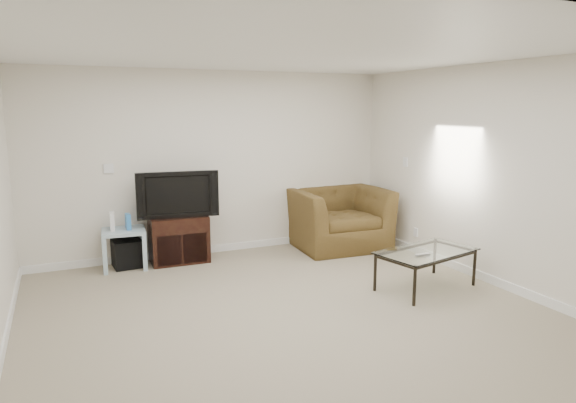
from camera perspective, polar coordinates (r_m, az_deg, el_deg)
name	(u,v)px	position (r m, az deg, el deg)	size (l,w,h in m)	color
floor	(291,316)	(5.12, 0.38, -12.62)	(5.00, 5.00, 0.00)	tan
ceiling	(292,51)	(4.74, 0.41, 16.40)	(5.00, 5.00, 0.00)	white
wall_back	(216,163)	(7.11, -8.00, 4.21)	(5.00, 0.02, 2.50)	silver
wall_right	(493,175)	(6.23, 21.84, 2.70)	(0.02, 5.00, 2.50)	silver
plate_back	(109,168)	(6.85, -19.31, 3.49)	(0.12, 0.02, 0.12)	white
plate_right_switch	(405,162)	(7.42, 12.91, 4.30)	(0.02, 0.09, 0.13)	white
plate_right_outlet	(416,232)	(7.34, 14.01, -3.34)	(0.02, 0.08, 0.12)	white
tv_stand	(178,238)	(6.92, -12.08, -4.03)	(0.74, 0.51, 0.61)	black
dvd_player	(178,224)	(6.84, -12.08, -2.45)	(0.43, 0.30, 0.06)	black
television	(177,193)	(6.77, -12.22, 0.88)	(0.96, 0.19, 0.60)	black
side_table	(124,248)	(6.84, -17.72, -4.98)	(0.52, 0.52, 0.50)	#A8C2D0
subwoofer	(127,253)	(6.88, -17.43, -5.51)	(0.35, 0.35, 0.35)	black
game_console	(112,221)	(6.73, -18.94, -2.11)	(0.05, 0.17, 0.23)	white
game_case	(128,222)	(6.74, -17.35, -2.14)	(0.05, 0.15, 0.20)	#337FCC
recliner	(339,208)	(7.45, 5.64, -0.74)	(1.31, 0.85, 1.14)	#4A2F1C
coffee_table	(426,269)	(6.00, 15.03, -7.30)	(1.11, 0.63, 0.44)	black
remote	(423,255)	(5.73, 14.72, -5.73)	(0.17, 0.05, 0.02)	#B2B2B7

